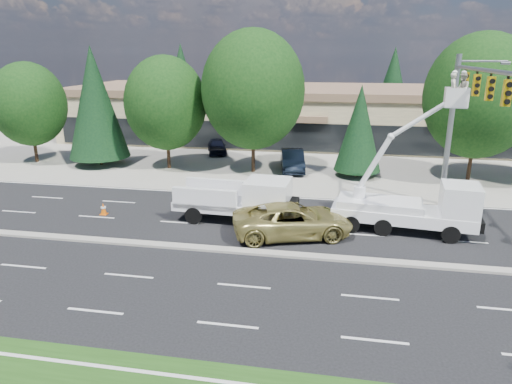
% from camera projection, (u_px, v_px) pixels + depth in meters
% --- Properties ---
extents(ground, '(140.00, 140.00, 0.00)m').
position_uv_depth(ground, '(258.00, 253.00, 21.54)').
color(ground, black).
rests_on(ground, ground).
extents(concrete_apron, '(140.00, 22.00, 0.01)m').
position_uv_depth(concrete_apron, '(297.00, 159.00, 40.34)').
color(concrete_apron, gray).
rests_on(concrete_apron, ground).
extents(road_median, '(120.00, 0.55, 0.12)m').
position_uv_depth(road_median, '(258.00, 252.00, 21.52)').
color(road_median, gray).
rests_on(road_median, ground).
extents(strip_mall, '(50.40, 15.40, 5.50)m').
position_uv_depth(strip_mall, '(306.00, 112.00, 48.87)').
color(strip_mall, tan).
rests_on(strip_mall, ground).
extents(tree_front_a, '(6.03, 6.03, 8.37)m').
position_uv_depth(tree_front_a, '(29.00, 104.00, 37.92)').
color(tree_front_a, '#332114').
rests_on(tree_front_a, ground).
extents(tree_front_b, '(4.88, 4.88, 9.62)m').
position_uv_depth(tree_front_b, '(95.00, 103.00, 36.82)').
color(tree_front_b, '#332114').
rests_on(tree_front_b, ground).
extents(tree_front_c, '(6.42, 6.42, 8.91)m').
position_uv_depth(tree_front_c, '(166.00, 103.00, 35.79)').
color(tree_front_c, '#332114').
rests_on(tree_front_c, ground).
extents(tree_front_d, '(7.80, 7.80, 10.83)m').
position_uv_depth(tree_front_d, '(253.00, 90.00, 34.27)').
color(tree_front_d, '#332114').
rests_on(tree_front_d, ground).
extents(tree_front_e, '(3.48, 3.48, 6.87)m').
position_uv_depth(tree_front_e, '(359.00, 128.00, 33.70)').
color(tree_front_e, '#332114').
rests_on(tree_front_e, ground).
extents(tree_front_f, '(7.56, 7.56, 10.49)m').
position_uv_depth(tree_front_f, '(480.00, 96.00, 31.61)').
color(tree_front_f, '#332114').
rests_on(tree_front_f, ground).
extents(tree_back_a, '(5.16, 5.16, 10.16)m').
position_uv_depth(tree_back_a, '(182.00, 79.00, 62.45)').
color(tree_back_a, '#332114').
rests_on(tree_back_a, ground).
extents(tree_back_b, '(5.20, 5.20, 10.24)m').
position_uv_depth(tree_back_b, '(283.00, 80.00, 60.07)').
color(tree_back_b, '#332114').
rests_on(tree_back_b, ground).
extents(tree_back_c, '(4.92, 4.92, 9.69)m').
position_uv_depth(tree_back_c, '(393.00, 83.00, 57.78)').
color(tree_back_c, '#332114').
rests_on(tree_back_c, ground).
extents(tree_back_d, '(4.45, 4.45, 8.76)m').
position_uv_depth(tree_back_d, '(494.00, 89.00, 55.89)').
color(tree_back_d, '#332114').
rests_on(tree_back_d, ground).
extents(signal_mast, '(2.76, 10.16, 9.00)m').
position_uv_depth(signal_mast, '(462.00, 111.00, 24.67)').
color(signal_mast, gray).
rests_on(signal_mast, ground).
extents(utility_pickup, '(6.52, 2.81, 2.45)m').
position_uv_depth(utility_pickup, '(241.00, 203.00, 25.45)').
color(utility_pickup, white).
rests_on(utility_pickup, ground).
extents(bucket_truck, '(7.43, 3.02, 8.28)m').
position_uv_depth(bucket_truck, '(416.00, 200.00, 23.61)').
color(bucket_truck, white).
rests_on(bucket_truck, ground).
extents(traffic_cone_a, '(0.40, 0.40, 0.70)m').
position_uv_depth(traffic_cone_a, '(103.00, 209.00, 26.61)').
color(traffic_cone_a, '#DB5A06').
rests_on(traffic_cone_a, ground).
extents(traffic_cone_b, '(0.40, 0.40, 0.70)m').
position_uv_depth(traffic_cone_b, '(245.00, 214.00, 25.72)').
color(traffic_cone_b, '#DB5A06').
rests_on(traffic_cone_b, ground).
extents(traffic_cone_c, '(0.40, 0.40, 0.70)m').
position_uv_depth(traffic_cone_c, '(300.00, 219.00, 24.97)').
color(traffic_cone_c, '#DB5A06').
rests_on(traffic_cone_c, ground).
extents(minivan, '(6.69, 4.53, 1.70)m').
position_uv_depth(minivan, '(293.00, 220.00, 23.35)').
color(minivan, tan).
rests_on(minivan, ground).
extents(parked_car_west, '(2.77, 4.29, 1.36)m').
position_uv_depth(parked_car_west, '(217.00, 146.00, 42.36)').
color(parked_car_west, black).
rests_on(parked_car_west, ground).
extents(parked_car_east, '(2.52, 5.20, 1.64)m').
position_uv_depth(parked_car_east, '(292.00, 160.00, 36.34)').
color(parked_car_east, black).
rests_on(parked_car_east, ground).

